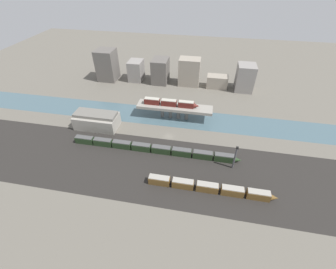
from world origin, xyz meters
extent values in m
plane|color=#666056|center=(0.00, 0.00, 0.00)|extent=(400.00, 400.00, 0.00)
cube|color=#282623|center=(0.00, -24.00, 0.00)|extent=(280.00, 42.00, 0.01)
cube|color=#47606B|center=(0.00, 18.54, 0.00)|extent=(320.00, 19.82, 0.01)
cube|color=gray|center=(0.00, 18.54, 7.48)|extent=(44.90, 8.97, 1.71)
cylinder|color=slate|center=(-7.43, 18.54, 3.31)|extent=(2.04, 2.04, 6.62)
cylinder|color=slate|center=(-2.48, 18.54, 3.31)|extent=(2.04, 2.04, 6.62)
cylinder|color=slate|center=(2.48, 18.54, 3.31)|extent=(2.04, 2.04, 6.62)
cylinder|color=slate|center=(7.43, 18.54, 3.31)|extent=(2.04, 2.04, 6.62)
cube|color=#5B1E19|center=(-13.69, 18.54, 10.00)|extent=(9.16, 3.13, 3.34)
cube|color=#B7B2A3|center=(-13.69, 18.54, 11.88)|extent=(8.79, 2.88, 0.40)
cube|color=#5B1E19|center=(-3.46, 18.54, 10.00)|extent=(9.16, 3.13, 3.34)
cube|color=#B7B2A3|center=(-3.46, 18.54, 11.88)|extent=(8.79, 2.88, 0.40)
cube|color=#5B1E19|center=(6.77, 18.54, 10.00)|extent=(9.16, 3.13, 3.34)
cube|color=#B7B2A3|center=(6.77, 18.54, 11.88)|extent=(8.79, 2.88, 0.40)
cone|color=#5B1E19|center=(12.95, 18.54, 9.84)|extent=(3.20, 2.82, 2.82)
cube|color=brown|center=(1.76, -33.02, 1.82)|extent=(9.28, 3.13, 3.63)
cube|color=#9E998E|center=(1.76, -33.02, 3.83)|extent=(8.91, 2.88, 0.40)
cube|color=brown|center=(12.12, -33.02, 1.82)|extent=(9.28, 3.13, 3.63)
cube|color=#9E998E|center=(12.12, -33.02, 3.83)|extent=(8.91, 2.88, 0.40)
cube|color=brown|center=(22.48, -33.02, 1.82)|extent=(9.28, 3.13, 3.63)
cube|color=#9E998E|center=(22.48, -33.02, 3.83)|extent=(8.91, 2.88, 0.40)
cube|color=brown|center=(32.83, -33.02, 1.82)|extent=(9.28, 3.13, 3.63)
cube|color=#9E998E|center=(32.83, -33.02, 3.83)|extent=(8.91, 2.88, 0.40)
cube|color=brown|center=(43.19, -33.02, 1.82)|extent=(9.28, 3.13, 3.63)
cube|color=#9E998E|center=(43.19, -33.02, 3.83)|extent=(8.91, 2.88, 0.40)
cone|color=brown|center=(49.45, -33.02, 1.64)|extent=(3.25, 2.82, 2.82)
cube|color=#23381E|center=(-42.94, -13.58, 1.75)|extent=(9.70, 3.09, 3.51)
cube|color=#4C4C4C|center=(-42.94, -13.58, 3.71)|extent=(9.32, 2.84, 0.40)
cube|color=#23381E|center=(-32.56, -13.58, 1.75)|extent=(9.70, 3.09, 3.51)
cube|color=#4C4C4C|center=(-32.56, -13.58, 3.71)|extent=(9.32, 2.84, 0.40)
cube|color=#23381E|center=(-22.18, -13.58, 1.75)|extent=(9.70, 3.09, 3.51)
cube|color=#4C4C4C|center=(-22.18, -13.58, 3.71)|extent=(9.32, 2.84, 0.40)
cube|color=#23381E|center=(-11.80, -13.58, 1.75)|extent=(9.70, 3.09, 3.51)
cube|color=#4C4C4C|center=(-11.80, -13.58, 3.71)|extent=(9.32, 2.84, 0.40)
cube|color=#23381E|center=(-1.42, -13.58, 1.75)|extent=(9.70, 3.09, 3.51)
cube|color=#4C4C4C|center=(-1.42, -13.58, 3.71)|extent=(9.32, 2.84, 0.40)
cube|color=#23381E|center=(8.96, -13.58, 1.75)|extent=(9.70, 3.09, 3.51)
cube|color=#4C4C4C|center=(8.96, -13.58, 3.71)|extent=(9.32, 2.84, 0.40)
cube|color=#23381E|center=(19.34, -13.58, 1.75)|extent=(9.70, 3.09, 3.51)
cube|color=#4C4C4C|center=(19.34, -13.58, 3.71)|extent=(9.32, 2.84, 0.40)
cube|color=#23381E|center=(29.72, -13.58, 1.75)|extent=(9.70, 3.09, 3.51)
cube|color=#4C4C4C|center=(29.72, -13.58, 3.71)|extent=(9.32, 2.84, 0.40)
cone|color=#23381E|center=(36.27, -13.58, 1.58)|extent=(3.40, 2.78, 2.78)
cube|color=#9E998E|center=(-42.37, 1.35, 3.84)|extent=(24.20, 12.40, 7.67)
cube|color=slate|center=(-42.37, 1.35, 8.52)|extent=(23.72, 8.68, 1.68)
cylinder|color=#4C4C51|center=(33.65, -17.68, 6.01)|extent=(0.82, 0.82, 12.02)
cube|color=black|center=(33.65, -17.68, 12.62)|extent=(1.00, 0.70, 1.20)
cube|color=#605B56|center=(-60.46, 63.19, 11.62)|extent=(13.96, 14.21, 23.25)
cube|color=gray|center=(-38.32, 66.04, 7.67)|extent=(10.39, 12.99, 15.34)
cube|color=#605B56|center=(-18.75, 65.89, 9.03)|extent=(11.73, 15.54, 18.06)
cube|color=gray|center=(3.45, 65.61, 10.04)|extent=(15.42, 10.93, 20.07)
cube|color=gray|center=(24.69, 64.50, 4.55)|extent=(15.14, 8.87, 9.10)
cube|color=gray|center=(43.85, 64.17, 9.45)|extent=(12.41, 13.66, 18.89)
camera|label=1|loc=(17.18, -94.76, 78.56)|focal=24.00mm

